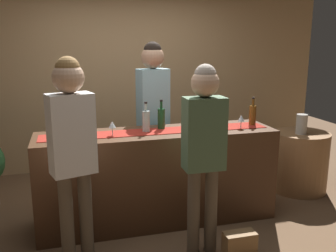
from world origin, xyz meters
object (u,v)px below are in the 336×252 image
at_px(wine_glass_near_customer, 112,125).
at_px(wine_glass_far_end, 241,119).
at_px(customer_sipping, 204,141).
at_px(handbag, 239,244).
at_px(round_side_table, 300,161).
at_px(wine_bottle_green, 161,118).
at_px(wine_bottle_clear, 146,121).
at_px(customer_browsing, 72,141).
at_px(wine_bottle_amber, 253,115).
at_px(wine_glass_mid_counter, 78,128).
at_px(bartender, 153,102).
at_px(vase_on_side_table, 302,124).

relative_size(wine_glass_near_customer, wine_glass_far_end, 1.00).
relative_size(customer_sipping, handbag, 5.91).
bearing_deg(round_side_table, handbag, -139.43).
bearing_deg(handbag, wine_bottle_green, 115.71).
bearing_deg(customer_sipping, wine_bottle_clear, 116.93).
xyz_separation_m(wine_bottle_clear, wine_glass_far_end, (0.97, -0.12, -0.01)).
distance_m(wine_glass_far_end, round_side_table, 1.32).
height_order(wine_bottle_clear, customer_sipping, customer_sipping).
bearing_deg(wine_glass_far_end, round_side_table, 22.69).
height_order(customer_browsing, handbag, customer_browsing).
bearing_deg(wine_bottle_amber, wine_glass_mid_counter, -176.97).
bearing_deg(customer_browsing, bartender, 35.68).
distance_m(wine_bottle_amber, bartender, 1.12).
bearing_deg(customer_browsing, wine_bottle_amber, 1.82).
bearing_deg(wine_bottle_green, handbag, -64.29).
height_order(customer_sipping, round_side_table, customer_sipping).
bearing_deg(bartender, customer_sipping, 84.32).
bearing_deg(round_side_table, wine_glass_far_end, -157.31).
distance_m(wine_bottle_clear, bartender, 0.61).
height_order(customer_browsing, vase_on_side_table, customer_browsing).
xyz_separation_m(wine_bottle_clear, wine_glass_near_customer, (-0.34, -0.07, -0.01)).
distance_m(wine_glass_near_customer, handbag, 1.57).
relative_size(wine_glass_near_customer, bartender, 0.08).
xyz_separation_m(wine_glass_mid_counter, bartender, (0.86, 0.66, 0.09)).
height_order(wine_glass_near_customer, customer_sipping, customer_sipping).
bearing_deg(wine_bottle_green, bartender, 86.91).
bearing_deg(customer_sipping, round_side_table, 32.23).
bearing_deg(handbag, wine_glass_far_end, 65.66).
bearing_deg(bartender, wine_glass_near_customer, 37.37).
height_order(wine_glass_near_customer, handbag, wine_glass_near_customer).
distance_m(wine_glass_near_customer, vase_on_side_table, 2.33).
bearing_deg(wine_glass_mid_counter, bartender, 37.48).
height_order(wine_glass_near_customer, customer_browsing, customer_browsing).
bearing_deg(wine_glass_far_end, wine_glass_near_customer, 177.93).
xyz_separation_m(wine_bottle_green, vase_on_side_table, (1.78, 0.18, -0.21)).
height_order(wine_glass_far_end, round_side_table, wine_glass_far_end).
bearing_deg(wine_glass_far_end, bartender, 138.31).
bearing_deg(customer_browsing, wine_glass_far_end, 0.04).
bearing_deg(round_side_table, wine_bottle_clear, -171.06).
bearing_deg(vase_on_side_table, wine_glass_near_customer, -171.82).
height_order(wine_bottle_green, vase_on_side_table, wine_bottle_green).
relative_size(customer_sipping, vase_on_side_table, 6.90).
relative_size(wine_bottle_green, wine_glass_mid_counter, 2.10).
xyz_separation_m(wine_glass_near_customer, wine_glass_far_end, (1.31, -0.05, 0.00)).
distance_m(wine_bottle_amber, round_side_table, 1.14).
bearing_deg(wine_bottle_green, wine_bottle_clear, -155.30).
relative_size(bartender, round_side_table, 2.47).
bearing_deg(customer_browsing, wine_glass_near_customer, 38.82).
distance_m(wine_bottle_clear, customer_browsing, 0.95).
height_order(wine_glass_mid_counter, wine_glass_far_end, same).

